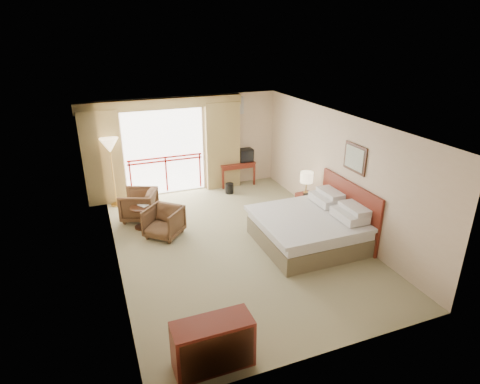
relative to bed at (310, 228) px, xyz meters
name	(u,v)px	position (x,y,z in m)	size (l,w,h in m)	color
floor	(236,243)	(-1.50, 0.60, -0.38)	(7.00, 7.00, 0.00)	gray
ceiling	(235,122)	(-1.50, 0.60, 2.32)	(7.00, 7.00, 0.00)	white
wall_back	(192,144)	(-1.50, 4.10, 0.97)	(5.00, 5.00, 0.00)	beige
wall_front	(329,276)	(-1.50, -2.90, 0.97)	(5.00, 5.00, 0.00)	beige
wall_left	(111,204)	(-4.00, 0.60, 0.97)	(7.00, 7.00, 0.00)	beige
wall_right	(338,172)	(1.00, 0.60, 0.97)	(7.00, 7.00, 0.00)	beige
balcony_door	(165,152)	(-2.30, 4.08, 0.82)	(2.40, 2.40, 0.00)	white
balcony_railing	(166,166)	(-2.30, 4.06, 0.44)	(2.09, 0.03, 1.02)	#AF160F
curtain_left	(103,158)	(-3.95, 3.95, 0.87)	(1.00, 0.26, 2.50)	olive
curtain_right	(222,146)	(-0.65, 3.95, 0.87)	(1.00, 0.26, 2.50)	olive
valance	(162,104)	(-2.30, 3.98, 2.17)	(4.40, 0.22, 0.28)	olive
hvac_vent	(235,106)	(-0.20, 4.07, 1.97)	(0.50, 0.04, 0.50)	silver
bed	(310,228)	(0.00, 0.00, 0.00)	(2.13, 2.06, 0.97)	brown
headboard	(349,210)	(0.96, 0.00, 0.27)	(0.06, 2.10, 1.30)	#5C1810
framed_art	(355,158)	(0.97, 0.00, 1.47)	(0.04, 0.72, 0.60)	black
nightstand	(306,205)	(0.65, 1.30, -0.10)	(0.39, 0.46, 0.56)	#5C1810
table_lamp	(307,178)	(0.65, 1.35, 0.61)	(0.32, 0.32, 0.56)	tan
phone	(308,196)	(0.60, 1.15, 0.22)	(0.19, 0.15, 0.08)	black
desk	(236,167)	(-0.22, 4.00, 0.17)	(1.08, 0.52, 0.70)	#5C1810
tv	(246,155)	(0.08, 3.95, 0.51)	(0.42, 0.33, 0.38)	black
coffee_maker	(225,160)	(-0.57, 3.96, 0.44)	(0.11, 0.11, 0.24)	black
cup	(230,162)	(-0.42, 3.91, 0.37)	(0.07, 0.07, 0.10)	white
wastebasket	(229,188)	(-0.65, 3.36, -0.23)	(0.23, 0.23, 0.29)	black
armchair_far	(140,219)	(-3.29, 2.60, -0.38)	(0.80, 0.82, 0.75)	#462D1A
armchair_near	(165,236)	(-2.89, 1.50, -0.38)	(0.74, 0.76, 0.69)	#462D1A
side_table	(141,214)	(-3.31, 2.09, -0.01)	(0.49, 0.49, 0.53)	black
book	(140,207)	(-3.31, 2.09, 0.16)	(0.18, 0.24, 0.02)	white
floor_lamp	(110,148)	(-3.75, 3.67, 1.20)	(0.47, 0.47, 1.84)	tan
dresser	(213,344)	(-3.01, -2.52, -0.01)	(1.11, 0.47, 0.74)	#5C1810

